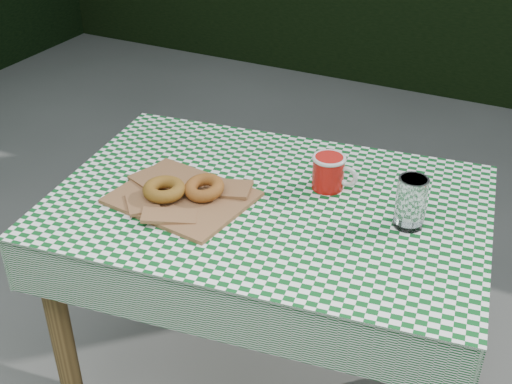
% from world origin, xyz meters
% --- Properties ---
extents(table, '(1.17, 0.86, 0.75)m').
position_xyz_m(table, '(0.05, 0.17, 0.38)').
color(table, brown).
rests_on(table, ground).
extents(tablecloth, '(1.19, 0.88, 0.01)m').
position_xyz_m(tablecloth, '(0.05, 0.17, 0.75)').
color(tablecloth, '#0B491A').
rests_on(tablecloth, table).
extents(paper_bag, '(0.36, 0.31, 0.02)m').
position_xyz_m(paper_bag, '(-0.15, 0.08, 0.76)').
color(paper_bag, brown).
rests_on(paper_bag, tablecloth).
extents(bagel_front, '(0.11, 0.11, 0.03)m').
position_xyz_m(bagel_front, '(-0.19, 0.05, 0.79)').
color(bagel_front, brown).
rests_on(bagel_front, paper_bag).
extents(bagel_back, '(0.13, 0.13, 0.03)m').
position_xyz_m(bagel_back, '(-0.10, 0.10, 0.79)').
color(bagel_back, '#96521F').
rests_on(bagel_back, paper_bag).
extents(coffee_mug, '(0.17, 0.17, 0.09)m').
position_xyz_m(coffee_mug, '(0.16, 0.30, 0.80)').
color(coffee_mug, '#AB100B').
rests_on(coffee_mug, tablecloth).
extents(drinking_glass, '(0.07, 0.07, 0.13)m').
position_xyz_m(drinking_glass, '(0.40, 0.22, 0.82)').
color(drinking_glass, white).
rests_on(drinking_glass, tablecloth).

